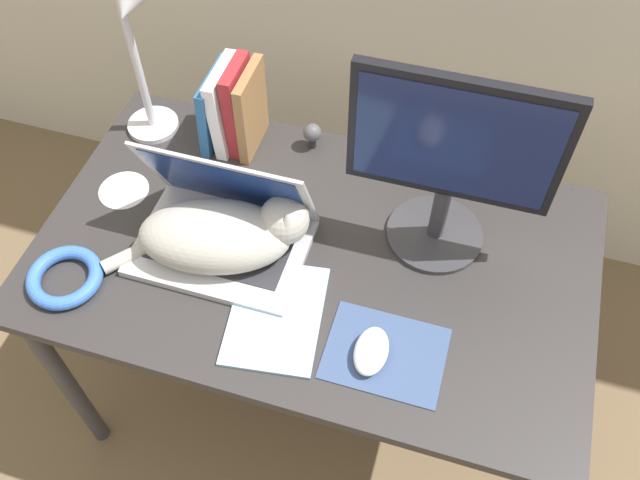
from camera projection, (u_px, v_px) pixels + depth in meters
desk at (315, 271)px, 1.58m from camera, size 1.24×0.74×0.74m
laptop at (224, 228)px, 1.49m from camera, size 0.38×0.27×0.26m
cat at (224, 234)px, 1.45m from camera, size 0.42×0.26×0.16m
external_monitor at (451, 161)px, 1.34m from camera, size 0.42×0.22×0.45m
mousepad at (385, 353)px, 1.36m from camera, size 0.24×0.18×0.00m
computer_mouse at (371, 351)px, 1.34m from camera, size 0.07×0.11×0.04m
book_row at (233, 107)px, 1.64m from camera, size 0.12×0.17×0.24m
desk_lamp at (134, 30)px, 1.47m from camera, size 0.17×0.17×0.48m
cable_coil at (65, 277)px, 1.46m from camera, size 0.16×0.16×0.03m
notepad at (276, 315)px, 1.41m from camera, size 0.22×0.28×0.01m
webcam at (312, 134)px, 1.67m from camera, size 0.05×0.05×0.07m
cd_disc at (124, 190)px, 1.62m from camera, size 0.12×0.12×0.00m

